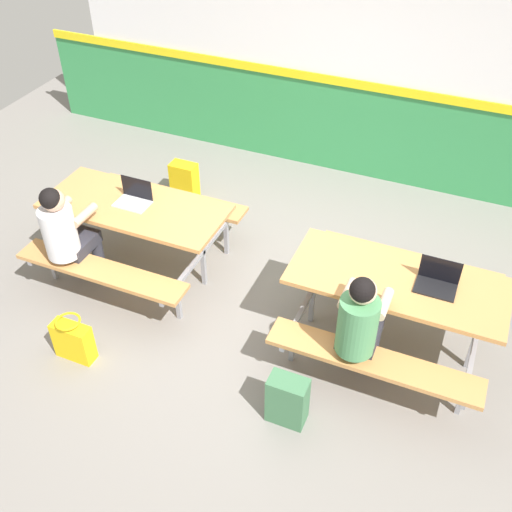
{
  "coord_description": "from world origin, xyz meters",
  "views": [
    {
      "loc": [
        1.62,
        -3.75,
        3.97
      ],
      "look_at": [
        0.0,
        0.06,
        0.55
      ],
      "focal_mm": 42.44,
      "sensor_mm": 36.0,
      "label": 1
    }
  ],
  "objects_px": {
    "laptop_silver": "(134,198)",
    "backpack_dark": "(288,400)",
    "student_further": "(359,323)",
    "picnic_table_right": "(395,294)",
    "tote_bag_bright": "(73,340)",
    "picnic_table_left": "(137,219)",
    "laptop_dark": "(437,282)",
    "satchel_spare": "(185,181)",
    "student_nearer": "(66,231)"
  },
  "relations": [
    {
      "from": "picnic_table_right",
      "to": "laptop_dark",
      "type": "xyz_separation_m",
      "value": [
        0.3,
        0.04,
        0.21
      ]
    },
    {
      "from": "picnic_table_right",
      "to": "student_nearer",
      "type": "distance_m",
      "value": 2.92
    },
    {
      "from": "picnic_table_left",
      "to": "student_nearer",
      "type": "bearing_deg",
      "value": -123.38
    },
    {
      "from": "picnic_table_right",
      "to": "laptop_silver",
      "type": "bearing_deg",
      "value": 177.57
    },
    {
      "from": "picnic_table_left",
      "to": "student_further",
      "type": "bearing_deg",
      "value": -14.95
    },
    {
      "from": "student_further",
      "to": "backpack_dark",
      "type": "relative_size",
      "value": 2.74
    },
    {
      "from": "student_further",
      "to": "laptop_silver",
      "type": "bearing_deg",
      "value": 164.33
    },
    {
      "from": "tote_bag_bright",
      "to": "picnic_table_right",
      "type": "bearing_deg",
      "value": 26.43
    },
    {
      "from": "laptop_silver",
      "to": "picnic_table_left",
      "type": "bearing_deg",
      "value": -61.04
    },
    {
      "from": "student_nearer",
      "to": "backpack_dark",
      "type": "xyz_separation_m",
      "value": [
        2.35,
        -0.59,
        -0.49
      ]
    },
    {
      "from": "laptop_dark",
      "to": "backpack_dark",
      "type": "bearing_deg",
      "value": -126.28
    },
    {
      "from": "backpack_dark",
      "to": "tote_bag_bright",
      "type": "bearing_deg",
      "value": -176.35
    },
    {
      "from": "student_further",
      "to": "picnic_table_right",
      "type": "bearing_deg",
      "value": 74.09
    },
    {
      "from": "student_further",
      "to": "laptop_dark",
      "type": "height_order",
      "value": "student_further"
    },
    {
      "from": "student_further",
      "to": "satchel_spare",
      "type": "relative_size",
      "value": 2.74
    },
    {
      "from": "laptop_silver",
      "to": "tote_bag_bright",
      "type": "relative_size",
      "value": 0.74
    },
    {
      "from": "student_nearer",
      "to": "laptop_silver",
      "type": "height_order",
      "value": "student_nearer"
    },
    {
      "from": "laptop_dark",
      "to": "satchel_spare",
      "type": "relative_size",
      "value": 0.73
    },
    {
      "from": "picnic_table_left",
      "to": "backpack_dark",
      "type": "distance_m",
      "value": 2.32
    },
    {
      "from": "laptop_silver",
      "to": "picnic_table_right",
      "type": "bearing_deg",
      "value": -2.43
    },
    {
      "from": "picnic_table_right",
      "to": "student_further",
      "type": "relative_size",
      "value": 1.45
    },
    {
      "from": "student_further",
      "to": "laptop_dark",
      "type": "distance_m",
      "value": 0.75
    },
    {
      "from": "laptop_silver",
      "to": "backpack_dark",
      "type": "bearing_deg",
      "value": -30.46
    },
    {
      "from": "student_nearer",
      "to": "student_further",
      "type": "height_order",
      "value": "same"
    },
    {
      "from": "picnic_table_right",
      "to": "satchel_spare",
      "type": "height_order",
      "value": "picnic_table_right"
    },
    {
      "from": "laptop_silver",
      "to": "backpack_dark",
      "type": "xyz_separation_m",
      "value": [
        2.01,
        -1.18,
        -0.57
      ]
    },
    {
      "from": "picnic_table_right",
      "to": "backpack_dark",
      "type": "xyz_separation_m",
      "value": [
        -0.52,
        -1.07,
        -0.36
      ]
    },
    {
      "from": "picnic_table_right",
      "to": "student_nearer",
      "type": "xyz_separation_m",
      "value": [
        -2.87,
        -0.49,
        0.13
      ]
    },
    {
      "from": "picnic_table_right",
      "to": "picnic_table_left",
      "type": "bearing_deg",
      "value": 178.4
    },
    {
      "from": "picnic_table_left",
      "to": "student_further",
      "type": "xyz_separation_m",
      "value": [
        2.35,
        -0.63,
        0.13
      ]
    },
    {
      "from": "laptop_silver",
      "to": "tote_bag_bright",
      "type": "distance_m",
      "value": 1.44
    },
    {
      "from": "picnic_table_right",
      "to": "student_further",
      "type": "height_order",
      "value": "student_further"
    },
    {
      "from": "picnic_table_right",
      "to": "tote_bag_bright",
      "type": "height_order",
      "value": "picnic_table_right"
    },
    {
      "from": "student_further",
      "to": "tote_bag_bright",
      "type": "xyz_separation_m",
      "value": [
        -2.24,
        -0.64,
        -0.51
      ]
    },
    {
      "from": "student_further",
      "to": "backpack_dark",
      "type": "bearing_deg",
      "value": -125.0
    },
    {
      "from": "picnic_table_left",
      "to": "laptop_silver",
      "type": "relative_size",
      "value": 5.45
    },
    {
      "from": "laptop_dark",
      "to": "satchel_spare",
      "type": "bearing_deg",
      "value": 156.55
    },
    {
      "from": "tote_bag_bright",
      "to": "satchel_spare",
      "type": "height_order",
      "value": "satchel_spare"
    },
    {
      "from": "laptop_dark",
      "to": "backpack_dark",
      "type": "xyz_separation_m",
      "value": [
        -0.82,
        -1.11,
        -0.57
      ]
    },
    {
      "from": "picnic_table_left",
      "to": "picnic_table_right",
      "type": "xyz_separation_m",
      "value": [
        2.51,
        -0.07,
        0.0
      ]
    },
    {
      "from": "laptop_silver",
      "to": "tote_bag_bright",
      "type": "height_order",
      "value": "laptop_silver"
    },
    {
      "from": "student_further",
      "to": "student_nearer",
      "type": "bearing_deg",
      "value": 178.53
    },
    {
      "from": "picnic_table_left",
      "to": "tote_bag_bright",
      "type": "bearing_deg",
      "value": -85.21
    },
    {
      "from": "student_nearer",
      "to": "student_further",
      "type": "bearing_deg",
      "value": -1.47
    },
    {
      "from": "picnic_table_left",
      "to": "laptop_dark",
      "type": "distance_m",
      "value": 2.81
    },
    {
      "from": "student_further",
      "to": "laptop_dark",
      "type": "relative_size",
      "value": 3.77
    },
    {
      "from": "student_nearer",
      "to": "satchel_spare",
      "type": "bearing_deg",
      "value": 84.52
    },
    {
      "from": "tote_bag_bright",
      "to": "satchel_spare",
      "type": "xyz_separation_m",
      "value": [
        -0.3,
        2.53,
        0.02
      ]
    },
    {
      "from": "student_nearer",
      "to": "laptop_dark",
      "type": "height_order",
      "value": "student_nearer"
    },
    {
      "from": "picnic_table_right",
      "to": "tote_bag_bright",
      "type": "distance_m",
      "value": 2.71
    }
  ]
}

